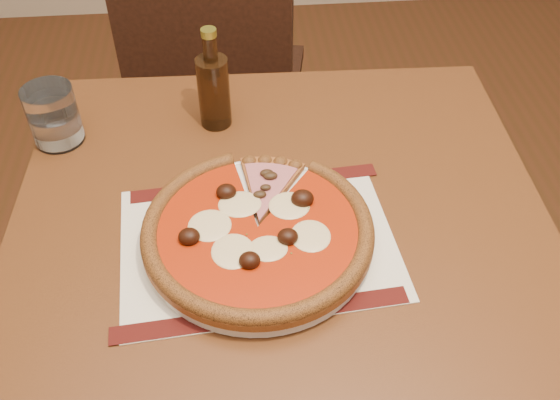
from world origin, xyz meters
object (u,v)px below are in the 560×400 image
object	(u,v)px
chair_far	(217,79)
water_glass	(53,115)
pizza	(258,229)
plate	(258,238)
table	(281,268)
bottle	(214,89)

from	to	relation	value
chair_far	water_glass	size ratio (longest dim) A/B	8.73
chair_far	water_glass	xyz separation A→B (m)	(-0.25, -0.54, 0.30)
chair_far	pizza	bearing A→B (deg)	105.93
plate	pizza	bearing A→B (deg)	-100.38
table	plate	bearing A→B (deg)	-135.96
pizza	bottle	bearing A→B (deg)	100.67
water_glass	bottle	bearing A→B (deg)	4.99
chair_far	bottle	distance (m)	0.61
plate	bottle	xyz separation A→B (m)	(-0.05, 0.29, 0.06)
pizza	chair_far	bearing A→B (deg)	94.48
table	pizza	distance (m)	0.14
plate	water_glass	xyz separation A→B (m)	(-0.32, 0.26, 0.04)
chair_far	pizza	world-z (taller)	chair_far
table	chair_far	distance (m)	0.79
table	pizza	world-z (taller)	pizza
table	bottle	world-z (taller)	bottle
pizza	bottle	distance (m)	0.30
plate	bottle	bearing A→B (deg)	100.69
plate	pizza	distance (m)	0.02
chair_far	bottle	world-z (taller)	bottle
chair_far	bottle	size ratio (longest dim) A/B	4.86
table	water_glass	world-z (taller)	water_glass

